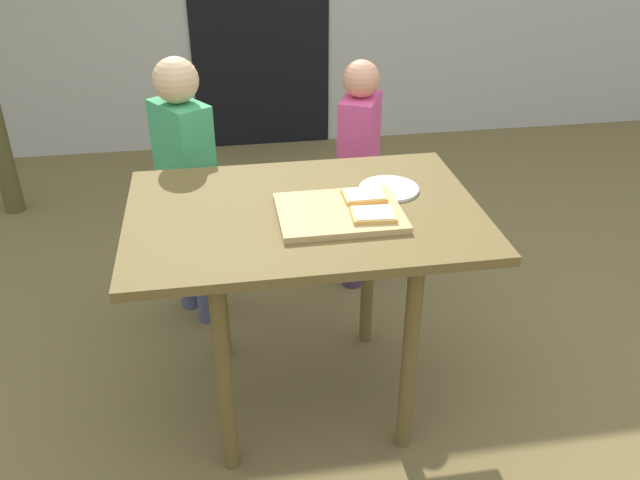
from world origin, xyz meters
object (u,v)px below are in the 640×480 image
object	(u,v)px
child_left	(186,178)
child_right	(359,163)
cutting_board	(339,213)
plate_white_right	(389,189)
pizza_slice_near_right	(373,214)
dining_table	(304,237)
pizza_slice_far_right	(364,195)

from	to	relation	value
child_left	child_right	size ratio (longest dim) A/B	1.08
cutting_board	plate_white_right	xyz separation A→B (m)	(0.20, 0.15, -0.01)
child_left	child_right	bearing A→B (deg)	12.89
pizza_slice_near_right	child_right	bearing A→B (deg)	80.22
cutting_board	child_left	world-z (taller)	child_left
cutting_board	pizza_slice_near_right	bearing A→B (deg)	-33.80
dining_table	child_left	distance (m)	0.71
child_right	plate_white_right	bearing A→B (deg)	-94.04
pizza_slice_far_right	child_right	distance (m)	0.80
pizza_slice_near_right	plate_white_right	xyz separation A→B (m)	(0.11, 0.21, -0.02)
dining_table	cutting_board	xyz separation A→B (m)	(0.10, -0.06, 0.11)
pizza_slice_near_right	plate_white_right	world-z (taller)	pizza_slice_near_right
child_left	plate_white_right	bearing A→B (deg)	-36.34
pizza_slice_near_right	cutting_board	bearing A→B (deg)	146.20
cutting_board	child_right	xyz separation A→B (m)	(0.24, 0.82, -0.20)
cutting_board	pizza_slice_near_right	distance (m)	0.11
pizza_slice_far_right	plate_white_right	distance (m)	0.13
cutting_board	child_right	bearing A→B (deg)	73.47
dining_table	plate_white_right	bearing A→B (deg)	17.40
dining_table	cutting_board	size ratio (longest dim) A/B	2.91
plate_white_right	child_left	size ratio (longest dim) A/B	0.18
pizza_slice_near_right	plate_white_right	size ratio (longest dim) A/B	0.71
plate_white_right	child_left	bearing A→B (deg)	143.66
cutting_board	child_left	size ratio (longest dim) A/B	0.34
child_right	child_left	bearing A→B (deg)	-167.11
plate_white_right	child_right	distance (m)	0.70
pizza_slice_near_right	child_left	xyz separation A→B (m)	(-0.58, 0.72, -0.16)
plate_white_right	child_right	xyz separation A→B (m)	(0.05, 0.67, -0.19)
dining_table	pizza_slice_near_right	xyz separation A→B (m)	(0.19, -0.12, 0.13)
child_left	cutting_board	bearing A→B (deg)	-53.43
child_left	child_right	world-z (taller)	child_left
plate_white_right	child_left	xyz separation A→B (m)	(-0.68, 0.50, -0.14)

